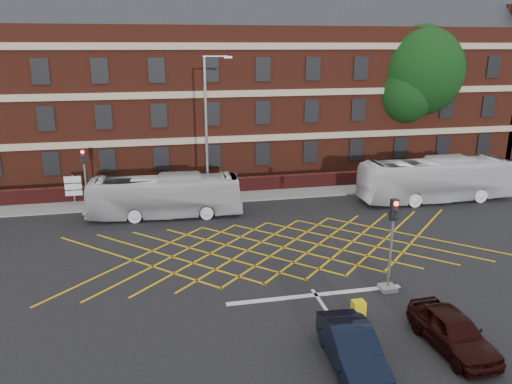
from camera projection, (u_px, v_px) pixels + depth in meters
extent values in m
plane|color=black|center=(294.00, 263.00, 25.24)|extent=(120.00, 120.00, 0.00)
cube|color=#582216|center=(226.00, 99.00, 44.17)|extent=(50.00, 12.00, 12.00)
cube|color=black|center=(224.00, 28.00, 42.47)|extent=(51.00, 10.61, 10.61)
cube|color=#B7A88C|center=(237.00, 94.00, 38.19)|extent=(50.00, 0.18, 0.50)
cube|color=black|center=(238.00, 113.00, 38.63)|extent=(1.20, 0.14, 1.80)
cube|color=#481313|center=(245.00, 185.00, 37.27)|extent=(56.00, 0.50, 1.10)
cube|color=slate|center=(248.00, 195.00, 36.48)|extent=(60.00, 3.00, 0.12)
cube|color=#CC990C|center=(283.00, 247.00, 27.11)|extent=(8.22, 8.22, 0.02)
cube|color=silver|center=(316.00, 295.00, 21.95)|extent=(8.00, 0.30, 0.02)
imported|color=silver|center=(165.00, 196.00, 31.68)|extent=(9.84, 2.92, 2.70)
imported|color=silver|center=(436.00, 180.00, 34.89)|extent=(10.96, 2.58, 3.05)
imported|color=black|center=(352.00, 348.00, 16.91)|extent=(1.78, 4.33, 1.40)
imported|color=black|center=(453.00, 331.00, 17.94)|extent=(1.82, 4.16, 1.40)
cylinder|color=black|center=(412.00, 129.00, 43.96)|extent=(0.90, 0.90, 6.89)
sphere|color=black|center=(417.00, 71.00, 42.54)|extent=(7.81, 7.81, 7.81)
sphere|color=black|center=(404.00, 93.00, 41.99)|extent=(5.08, 5.08, 5.08)
sphere|color=black|center=(426.00, 86.00, 43.98)|extent=(4.69, 4.69, 4.69)
cube|color=slate|center=(388.00, 288.00, 22.39)|extent=(0.70, 0.70, 0.20)
cylinder|color=gray|center=(390.00, 254.00, 21.92)|extent=(0.12, 0.12, 3.50)
cube|color=black|center=(394.00, 210.00, 21.34)|extent=(0.30, 0.25, 0.95)
sphere|color=#FF0C05|center=(396.00, 204.00, 21.12)|extent=(0.20, 0.20, 0.20)
cube|color=slate|center=(89.00, 212.00, 32.58)|extent=(0.70, 0.70, 0.20)
cylinder|color=gray|center=(86.00, 188.00, 32.11)|extent=(0.12, 0.12, 3.50)
cube|color=black|center=(83.00, 157.00, 31.53)|extent=(0.30, 0.25, 0.95)
sphere|color=#FF0C05|center=(82.00, 152.00, 31.31)|extent=(0.20, 0.20, 0.20)
cube|color=slate|center=(208.00, 206.00, 33.87)|extent=(1.00, 1.00, 0.20)
cylinder|color=gray|center=(206.00, 135.00, 32.50)|extent=(0.18, 0.18, 9.89)
cylinder|color=gray|center=(215.00, 56.00, 31.24)|extent=(1.60, 0.12, 0.12)
cube|color=gray|center=(228.00, 57.00, 31.41)|extent=(0.50, 0.20, 0.12)
cylinder|color=gray|center=(74.00, 191.00, 33.78)|extent=(0.10, 0.10, 2.20)
cube|color=silver|center=(72.00, 180.00, 33.47)|extent=(1.10, 0.06, 0.45)
cube|color=silver|center=(73.00, 187.00, 33.62)|extent=(1.10, 0.06, 0.40)
cube|color=silver|center=(74.00, 193.00, 33.74)|extent=(1.10, 0.06, 0.35)
cube|color=yellow|center=(358.00, 311.00, 19.74)|extent=(0.49, 0.43, 0.89)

